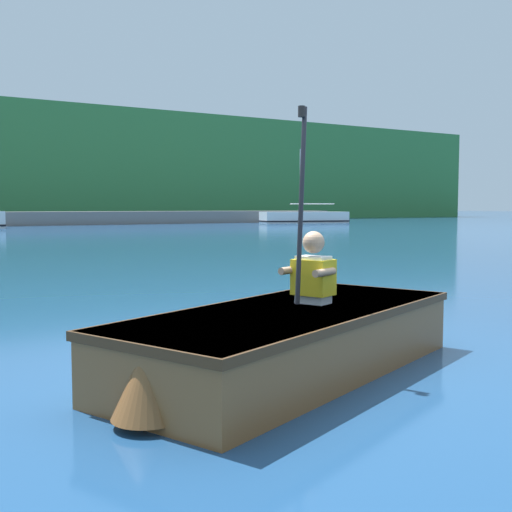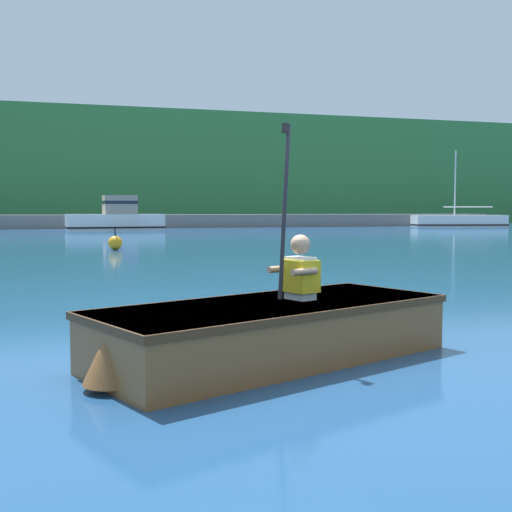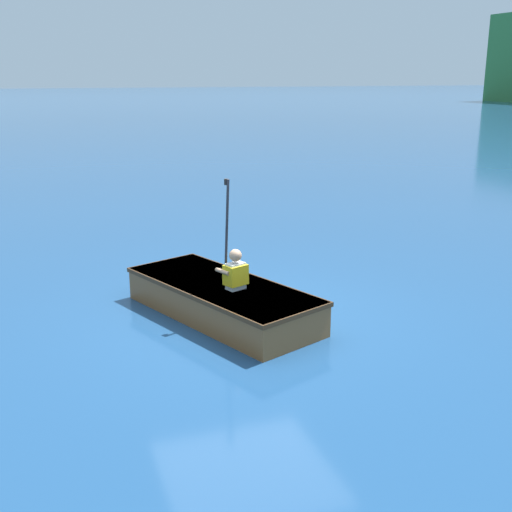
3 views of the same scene
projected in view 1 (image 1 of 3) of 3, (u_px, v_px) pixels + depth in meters
ground_plane at (286, 361)px, 5.06m from camera, size 300.00×300.00×0.00m
moored_boat_dock_west_end at (304, 218)px, 48.41m from camera, size 6.90×3.45×5.53m
rowboat_foreground at (288, 338)px, 4.66m from camera, size 3.28×2.27×0.48m
person_paddler at (312, 269)px, 4.89m from camera, size 0.42×0.43×1.47m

